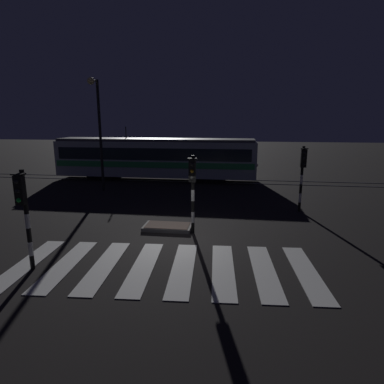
{
  "coord_description": "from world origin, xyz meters",
  "views": [
    {
      "loc": [
        2.27,
        -11.66,
        4.7
      ],
      "look_at": [
        0.25,
        2.82,
        1.4
      ],
      "focal_mm": 30.15,
      "sensor_mm": 36.0,
      "label": 1
    }
  ],
  "objects_px": {
    "traffic_light_corner_near_left": "(24,206)",
    "tram": "(156,158)",
    "traffic_light_median_centre": "(193,183)",
    "traffic_light_corner_far_right": "(303,169)",
    "street_lamp_trackside_left": "(98,122)"
  },
  "relations": [
    {
      "from": "traffic_light_corner_far_right",
      "to": "tram",
      "type": "xyz_separation_m",
      "value": [
        -9.68,
        7.95,
        -0.49
      ]
    },
    {
      "from": "traffic_light_corner_near_left",
      "to": "tram",
      "type": "height_order",
      "value": "tram"
    },
    {
      "from": "traffic_light_corner_near_left",
      "to": "street_lamp_trackside_left",
      "type": "distance_m",
      "value": 11.86
    },
    {
      "from": "traffic_light_corner_far_right",
      "to": "street_lamp_trackside_left",
      "type": "xyz_separation_m",
      "value": [
        -12.19,
        3.24,
        2.32
      ]
    },
    {
      "from": "traffic_light_corner_far_right",
      "to": "traffic_light_corner_near_left",
      "type": "bearing_deg",
      "value": -140.14
    },
    {
      "from": "street_lamp_trackside_left",
      "to": "tram",
      "type": "distance_m",
      "value": 6.03
    },
    {
      "from": "traffic_light_corner_near_left",
      "to": "traffic_light_median_centre",
      "type": "bearing_deg",
      "value": 40.98
    },
    {
      "from": "traffic_light_median_centre",
      "to": "street_lamp_trackside_left",
      "type": "bearing_deg",
      "value": 134.28
    },
    {
      "from": "traffic_light_corner_far_right",
      "to": "traffic_light_median_centre",
      "type": "distance_m",
      "value": 6.5
    },
    {
      "from": "traffic_light_corner_near_left",
      "to": "tram",
      "type": "relative_size",
      "value": 0.2
    },
    {
      "from": "street_lamp_trackside_left",
      "to": "tram",
      "type": "height_order",
      "value": "street_lamp_trackside_left"
    },
    {
      "from": "traffic_light_corner_near_left",
      "to": "traffic_light_median_centre",
      "type": "relative_size",
      "value": 0.98
    },
    {
      "from": "traffic_light_corner_far_right",
      "to": "street_lamp_trackside_left",
      "type": "relative_size",
      "value": 0.47
    },
    {
      "from": "traffic_light_corner_near_left",
      "to": "traffic_light_median_centre",
      "type": "distance_m",
      "value": 6.15
    },
    {
      "from": "tram",
      "to": "traffic_light_corner_near_left",
      "type": "bearing_deg",
      "value": -90.11
    }
  ]
}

